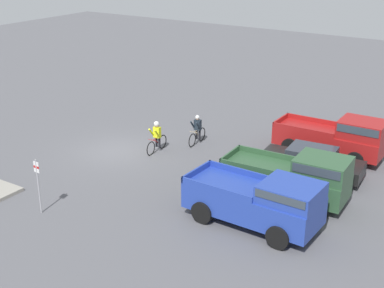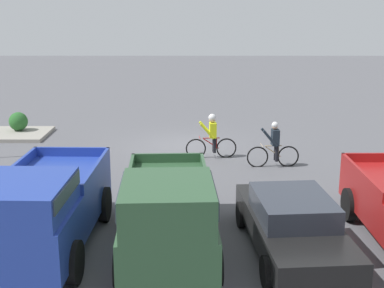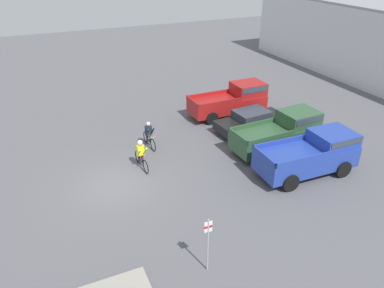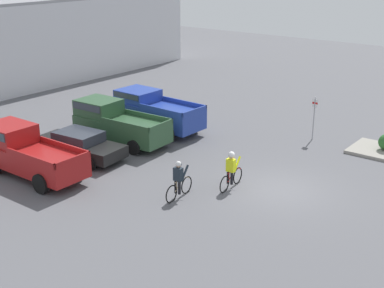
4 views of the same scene
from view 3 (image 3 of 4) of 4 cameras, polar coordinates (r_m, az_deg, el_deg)
The scene contains 8 objects.
ground_plane at distance 19.18m, azimuth -11.70°, elevation -6.18°, with size 80.00×80.00×0.00m, color #56565B.
pickup_truck_0 at distance 26.44m, azimuth 6.37°, elevation 6.84°, with size 2.16×5.43×2.14m.
sedan_0 at distance 24.28m, azimuth 9.00°, elevation 3.56°, with size 2.26×4.84×1.35m.
pickup_truck_1 at distance 22.25m, azimuth 13.57°, elevation 1.92°, with size 2.34×5.36×2.13m.
pickup_truck_2 at distance 20.22m, azimuth 17.83°, elevation -1.36°, with size 2.40×5.29×2.13m.
cyclist_0 at distance 19.98m, azimuth -7.79°, elevation -1.46°, with size 1.88×0.48×1.67m.
cyclist_1 at distance 22.08m, azimuth -6.59°, elevation 1.45°, with size 1.83×0.48×1.62m.
fire_lane_sign at distance 13.60m, azimuth 2.44°, elevation -14.43°, with size 0.06×0.30×2.35m.
Camera 3 is at (15.74, -2.83, 10.58)m, focal length 35.00 mm.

